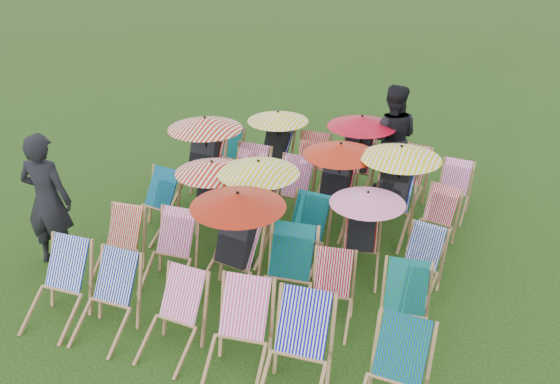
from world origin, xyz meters
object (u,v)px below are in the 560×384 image
at_px(deckchair_0, 56,287).
at_px(deckchair_5, 394,380).
at_px(deckchair_29, 452,191).
at_px(person_rear, 391,138).
at_px(person_left, 47,200).

bearing_deg(deckchair_0, deckchair_5, -3.17).
bearing_deg(deckchair_29, deckchair_5, -85.54).
distance_m(deckchair_29, person_rear, 1.38).
xyz_separation_m(deckchair_5, person_rear, (-1.26, 5.15, 0.46)).
relative_size(deckchair_5, person_rear, 0.51).
bearing_deg(deckchair_5, deckchair_29, 93.65).
relative_size(deckchair_0, person_rear, 0.51).
distance_m(deckchair_0, person_left, 1.48).
distance_m(person_left, person_rear, 5.56).
relative_size(person_left, person_rear, 1.03).
relative_size(deckchair_0, deckchair_29, 1.16).
xyz_separation_m(deckchair_29, person_left, (-4.91, -3.54, 0.55)).
xyz_separation_m(deckchair_0, person_rear, (2.82, 5.14, 0.46)).
xyz_separation_m(deckchair_0, person_left, (-0.93, 1.05, 0.49)).
bearing_deg(deckchair_5, deckchair_0, -177.84).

